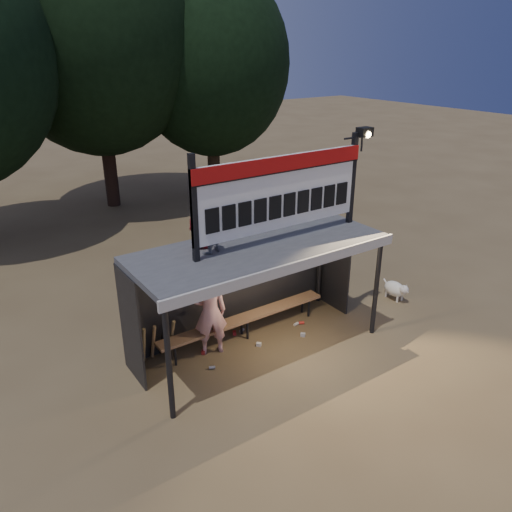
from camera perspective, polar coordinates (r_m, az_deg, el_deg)
The scene contains 12 objects.
ground at distance 10.60m, azimuth 0.33°, elevation -10.45°, with size 80.00×80.00×0.00m, color brown.
player at distance 10.05m, azimuth -5.27°, elevation -6.42°, with size 0.67×0.44×1.85m, color white.
child_a at distance 9.05m, azimuth -5.54°, elevation 3.12°, with size 0.45×0.35×0.92m, color slate.
child_b at distance 9.30m, azimuth -6.33°, elevation 3.83°, with size 0.48×0.31×0.98m, color maroon.
dugout_shelter at distance 9.89m, azimuth -0.45°, elevation -0.84°, with size 5.10×2.08×2.32m.
scoreboard_assembly at distance 9.50m, azimuth 3.20°, elevation 7.60°, with size 4.10×0.27×1.99m.
bench at distance 10.76m, azimuth -1.34°, elevation -7.18°, with size 4.00×0.35×0.48m.
tree_mid at distance 19.71m, azimuth -17.98°, elevation 22.97°, with size 7.22×7.22×10.36m.
tree_right at distance 20.41m, azimuth -5.23°, elevation 21.12°, with size 6.08×6.08×8.72m.
dog at distance 12.81m, azimuth 15.70°, elevation -3.65°, with size 0.36×0.81×0.49m.
bats at distance 10.23m, azimuth -11.14°, elevation -9.42°, with size 0.67×0.35×0.84m.
litter at distance 10.84m, azimuth 0.17°, elevation -9.36°, with size 2.65×1.02×0.08m.
Camera 1 is at (-5.04, -7.26, 5.85)m, focal length 35.00 mm.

